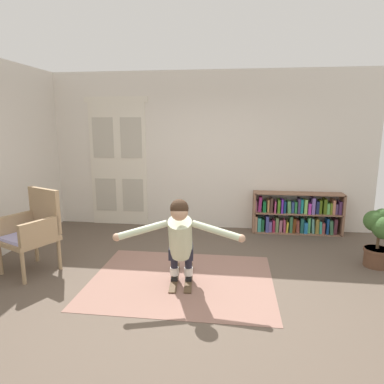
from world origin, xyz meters
name	(u,v)px	position (x,y,z in m)	size (l,w,h in m)	color
ground_plane	(190,289)	(0.00, 0.00, 0.00)	(7.20, 7.20, 0.00)	brown
back_wall	(209,151)	(0.00, 2.60, 1.45)	(6.00, 0.10, 2.90)	silver
double_door	(118,162)	(-1.74, 2.54, 1.23)	(1.22, 0.05, 2.45)	silver
rug	(181,280)	(-0.14, 0.22, 0.00)	(2.30, 1.81, 0.01)	#8E675A
bookshelf	(297,215)	(1.63, 2.39, 0.33)	(1.58, 0.30, 0.74)	#88614B
wicker_chair	(33,229)	(-2.15, 0.28, 0.58)	(0.80, 0.80, 1.10)	tan
potted_plant	(379,233)	(2.49, 1.00, 0.48)	(0.39, 0.41, 0.82)	brown
skis_pair	(182,278)	(-0.14, 0.24, 0.02)	(0.34, 0.76, 0.07)	brown
person_skier	(180,236)	(-0.12, 0.03, 0.65)	(1.47, 0.67, 1.06)	white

